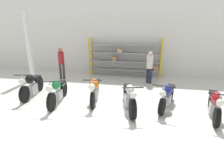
{
  "coord_description": "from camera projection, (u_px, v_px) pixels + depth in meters",
  "views": [
    {
      "loc": [
        1.26,
        -5.79,
        2.62
      ],
      "look_at": [
        0.0,
        0.4,
        0.7
      ],
      "focal_mm": 28.0,
      "sensor_mm": 36.0,
      "label": 1
    }
  ],
  "objects": [
    {
      "name": "motorcycle_black",
      "position": [
        32.0,
        85.0,
        7.18
      ],
      "size": [
        0.68,
        1.99,
        1.08
      ],
      "rotation": [
        0.0,
        0.0,
        -1.39
      ],
      "color": "black",
      "rests_on": "ground_plane"
    },
    {
      "name": "back_wall",
      "position": [
        127.0,
        45.0,
        10.5
      ],
      "size": [
        30.0,
        0.08,
        3.6
      ],
      "color": "silver",
      "rests_on": "ground_plane"
    },
    {
      "name": "support_pillar",
      "position": [
        29.0,
        47.0,
        9.36
      ],
      "size": [
        0.28,
        0.28,
        3.6
      ],
      "color": "silver",
      "rests_on": "ground_plane"
    },
    {
      "name": "person_browsing",
      "position": [
        150.0,
        65.0,
        8.88
      ],
      "size": [
        0.45,
        0.45,
        1.64
      ],
      "rotation": [
        0.0,
        0.0,
        4.08
      ],
      "color": "#1E2338",
      "rests_on": "ground_plane"
    },
    {
      "name": "person_near_rack",
      "position": [
        61.0,
        60.0,
        9.69
      ],
      "size": [
        0.44,
        0.44,
        1.78
      ],
      "rotation": [
        0.0,
        0.0,
        2.15
      ],
      "color": "#38332D",
      "rests_on": "ground_plane"
    },
    {
      "name": "motorcycle_green",
      "position": [
        57.0,
        91.0,
        6.49
      ],
      "size": [
        0.64,
        2.04,
        1.03
      ],
      "rotation": [
        0.0,
        0.0,
        -1.41
      ],
      "color": "black",
      "rests_on": "ground_plane"
    },
    {
      "name": "motorcycle_blue",
      "position": [
        167.0,
        95.0,
        6.15
      ],
      "size": [
        0.91,
        1.92,
        0.98
      ],
      "rotation": [
        0.0,
        0.0,
        -1.88
      ],
      "color": "black",
      "rests_on": "ground_plane"
    },
    {
      "name": "shelving_rack",
      "position": [
        125.0,
        57.0,
        10.36
      ],
      "size": [
        4.28,
        0.63,
        2.24
      ],
      "color": "gold",
      "rests_on": "ground_plane"
    },
    {
      "name": "motorcycle_orange",
      "position": [
        95.0,
        89.0,
        6.69
      ],
      "size": [
        0.7,
        2.03,
        1.04
      ],
      "rotation": [
        0.0,
        0.0,
        -1.39
      ],
      "color": "black",
      "rests_on": "ground_plane"
    },
    {
      "name": "motorcycle_silver",
      "position": [
        129.0,
        97.0,
        6.05
      ],
      "size": [
        0.83,
        2.15,
        1.02
      ],
      "rotation": [
        0.0,
        0.0,
        -1.32
      ],
      "color": "black",
      "rests_on": "ground_plane"
    },
    {
      "name": "motorcycle_red",
      "position": [
        215.0,
        103.0,
        5.48
      ],
      "size": [
        0.69,
        1.97,
        0.97
      ],
      "rotation": [
        0.0,
        0.0,
        -1.77
      ],
      "color": "black",
      "rests_on": "ground_plane"
    },
    {
      "name": "ground_plane",
      "position": [
        110.0,
        105.0,
        6.43
      ],
      "size": [
        30.0,
        30.0,
        0.0
      ],
      "primitive_type": "plane",
      "color": "silver"
    }
  ]
}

